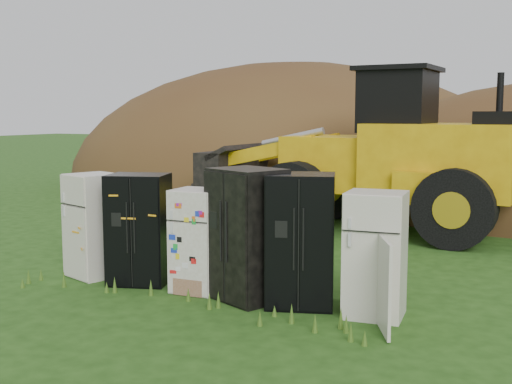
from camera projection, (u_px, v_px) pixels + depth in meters
ground at (223, 294)px, 9.88m from camera, size 120.00×120.00×0.00m
fridge_leftmost at (94, 225)px, 10.92m from camera, size 0.97×0.95×1.76m
fridge_black_side at (139, 229)px, 10.47m from camera, size 1.12×1.00×1.80m
fridge_sticker at (198, 240)px, 9.99m from camera, size 0.75×0.70×1.61m
fridge_dark_mid at (247, 234)px, 9.53m from camera, size 1.25×1.15×1.97m
fridge_black_right at (300, 240)px, 9.23m from camera, size 1.17×1.07×1.92m
fridge_open_door at (375, 254)px, 8.75m from camera, size 0.85×0.79×1.72m
wheel_loader at (357, 149)px, 15.36m from camera, size 8.05×3.54×3.84m
dirt_mound_left at (288, 186)px, 24.56m from camera, size 18.02×13.52×9.37m
dirt_mound_back at (440, 183)px, 25.79m from camera, size 16.82×11.21×6.77m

